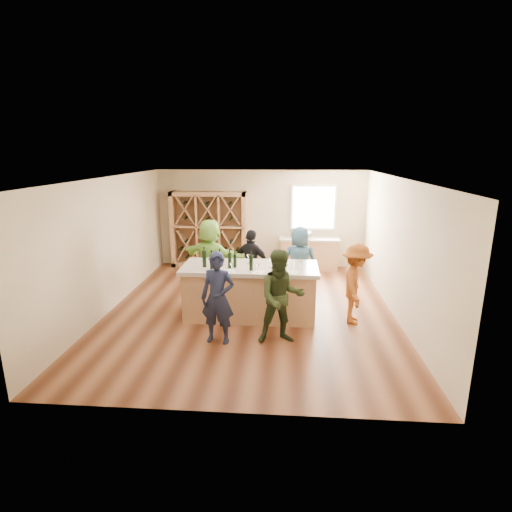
# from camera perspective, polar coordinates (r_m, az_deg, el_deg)

# --- Properties ---
(floor) EXTENTS (6.00, 7.00, 0.10)m
(floor) POSITION_cam_1_polar(r_m,az_deg,el_deg) (8.69, -0.76, -8.00)
(floor) COLOR brown
(floor) RESTS_ON ground
(ceiling) EXTENTS (6.00, 7.00, 0.10)m
(ceiling) POSITION_cam_1_polar(r_m,az_deg,el_deg) (8.03, -0.84, 11.46)
(ceiling) COLOR white
(ceiling) RESTS_ON ground
(wall_back) EXTENTS (6.00, 0.10, 2.80)m
(wall_back) POSITION_cam_1_polar(r_m,az_deg,el_deg) (11.71, 0.74, 5.37)
(wall_back) COLOR #C6B28F
(wall_back) RESTS_ON ground
(wall_front) EXTENTS (6.00, 0.10, 2.80)m
(wall_front) POSITION_cam_1_polar(r_m,az_deg,el_deg) (4.88, -4.52, -8.36)
(wall_front) COLOR #C6B28F
(wall_front) RESTS_ON ground
(wall_left) EXTENTS (0.10, 7.00, 2.80)m
(wall_left) POSITION_cam_1_polar(r_m,az_deg,el_deg) (9.03, -20.46, 1.59)
(wall_left) COLOR #C6B28F
(wall_left) RESTS_ON ground
(wall_right) EXTENTS (0.10, 7.00, 2.80)m
(wall_right) POSITION_cam_1_polar(r_m,az_deg,el_deg) (8.54, 20.05, 0.90)
(wall_right) COLOR #C6B28F
(wall_right) RESTS_ON ground
(window_frame) EXTENTS (1.30, 0.06, 1.30)m
(window_frame) POSITION_cam_1_polar(r_m,az_deg,el_deg) (11.59, 8.20, 6.86)
(window_frame) COLOR white
(window_frame) RESTS_ON wall_back
(window_pane) EXTENTS (1.18, 0.01, 1.18)m
(window_pane) POSITION_cam_1_polar(r_m,az_deg,el_deg) (11.55, 8.21, 6.84)
(window_pane) COLOR white
(window_pane) RESTS_ON wall_back
(wine_rack) EXTENTS (2.20, 0.45, 2.20)m
(wine_rack) POSITION_cam_1_polar(r_m,az_deg,el_deg) (11.68, -6.73, 3.74)
(wine_rack) COLOR tan
(wine_rack) RESTS_ON floor
(back_counter_base) EXTENTS (1.60, 0.58, 0.86)m
(back_counter_base) POSITION_cam_1_polar(r_m,az_deg,el_deg) (11.57, 7.55, 0.21)
(back_counter_base) COLOR tan
(back_counter_base) RESTS_ON floor
(back_counter_top) EXTENTS (1.70, 0.62, 0.06)m
(back_counter_top) POSITION_cam_1_polar(r_m,az_deg,el_deg) (11.46, 7.63, 2.43)
(back_counter_top) COLOR #B6A995
(back_counter_top) RESTS_ON back_counter_base
(sink) EXTENTS (0.54, 0.54, 0.19)m
(sink) POSITION_cam_1_polar(r_m,az_deg,el_deg) (11.43, 6.65, 3.06)
(sink) COLOR silver
(sink) RESTS_ON back_counter_top
(faucet) EXTENTS (0.02, 0.02, 0.30)m
(faucet) POSITION_cam_1_polar(r_m,az_deg,el_deg) (11.59, 6.62, 3.51)
(faucet) COLOR silver
(faucet) RESTS_ON back_counter_top
(tasting_counter_base) EXTENTS (2.60, 1.00, 1.00)m
(tasting_counter_base) POSITION_cam_1_polar(r_m,az_deg,el_deg) (8.20, -0.86, -5.31)
(tasting_counter_base) COLOR tan
(tasting_counter_base) RESTS_ON floor
(tasting_counter_top) EXTENTS (2.72, 1.12, 0.08)m
(tasting_counter_top) POSITION_cam_1_polar(r_m,az_deg,el_deg) (8.03, -0.87, -1.69)
(tasting_counter_top) COLOR #B6A995
(tasting_counter_top) RESTS_ON tasting_counter_base
(wine_bottle_a) EXTENTS (0.10, 0.10, 0.33)m
(wine_bottle_a) POSITION_cam_1_polar(r_m,az_deg,el_deg) (7.97, -7.40, -0.41)
(wine_bottle_a) COLOR black
(wine_bottle_a) RESTS_ON tasting_counter_top
(wine_bottle_b) EXTENTS (0.09, 0.09, 0.30)m
(wine_bottle_b) POSITION_cam_1_polar(r_m,az_deg,el_deg) (7.81, -6.35, -0.80)
(wine_bottle_b) COLOR black
(wine_bottle_b) RESTS_ON tasting_counter_top
(wine_bottle_c) EXTENTS (0.08, 0.08, 0.28)m
(wine_bottle_c) POSITION_cam_1_polar(r_m,az_deg,el_deg) (7.97, -5.19, -0.52)
(wine_bottle_c) COLOR black
(wine_bottle_c) RESTS_ON tasting_counter_top
(wine_bottle_d) EXTENTS (0.09, 0.09, 0.30)m
(wine_bottle_d) POSITION_cam_1_polar(r_m,az_deg,el_deg) (7.85, -3.78, -0.66)
(wine_bottle_d) COLOR black
(wine_bottle_d) RESTS_ON tasting_counter_top
(wine_bottle_e) EXTENTS (0.07, 0.07, 0.26)m
(wine_bottle_e) POSITION_cam_1_polar(r_m,az_deg,el_deg) (7.90, -3.02, -0.69)
(wine_bottle_e) COLOR black
(wine_bottle_e) RESTS_ON tasting_counter_top
(wine_glass_a) EXTENTS (0.09, 0.09, 0.18)m
(wine_glass_a) POSITION_cam_1_polar(r_m,az_deg,el_deg) (7.58, -3.48, -1.68)
(wine_glass_a) COLOR white
(wine_glass_a) RESTS_ON tasting_counter_top
(wine_glass_b) EXTENTS (0.06, 0.06, 0.17)m
(wine_glass_b) POSITION_cam_1_polar(r_m,az_deg,el_deg) (7.53, 0.25, -1.83)
(wine_glass_b) COLOR white
(wine_glass_b) RESTS_ON tasting_counter_top
(wine_glass_c) EXTENTS (0.07, 0.07, 0.17)m
(wine_glass_c) POSITION_cam_1_polar(r_m,az_deg,el_deg) (7.53, 4.35, -1.86)
(wine_glass_c) COLOR white
(wine_glass_c) RESTS_ON tasting_counter_top
(wine_glass_d) EXTENTS (0.09, 0.09, 0.18)m
(wine_glass_d) POSITION_cam_1_polar(r_m,az_deg,el_deg) (7.87, 2.07, -1.06)
(wine_glass_d) COLOR white
(wine_glass_d) RESTS_ON tasting_counter_top
(wine_glass_e) EXTENTS (0.07, 0.07, 0.17)m
(wine_glass_e) POSITION_cam_1_polar(r_m,az_deg,el_deg) (7.71, 6.34, -1.51)
(wine_glass_e) COLOR white
(wine_glass_e) RESTS_ON tasting_counter_top
(tasting_menu_a) EXTENTS (0.27, 0.32, 0.00)m
(tasting_menu_a) POSITION_cam_1_polar(r_m,az_deg,el_deg) (7.66, -3.81, -2.20)
(tasting_menu_a) COLOR white
(tasting_menu_a) RESTS_ON tasting_counter_top
(tasting_menu_b) EXTENTS (0.26, 0.31, 0.00)m
(tasting_menu_b) POSITION_cam_1_polar(r_m,az_deg,el_deg) (7.59, 0.38, -2.34)
(tasting_menu_b) COLOR white
(tasting_menu_b) RESTS_ON tasting_counter_top
(tasting_menu_c) EXTENTS (0.31, 0.36, 0.00)m
(tasting_menu_c) POSITION_cam_1_polar(r_m,az_deg,el_deg) (7.65, 5.39, -2.27)
(tasting_menu_c) COLOR white
(tasting_menu_c) RESTS_ON tasting_counter_top
(person_near_left) EXTENTS (0.65, 0.51, 1.65)m
(person_near_left) POSITION_cam_1_polar(r_m,az_deg,el_deg) (7.04, -5.49, -6.00)
(person_near_left) COLOR #191E38
(person_near_left) RESTS_ON floor
(person_near_right) EXTENTS (0.89, 0.60, 1.69)m
(person_near_right) POSITION_cam_1_polar(r_m,az_deg,el_deg) (7.00, 3.63, -5.90)
(person_near_right) COLOR #263319
(person_near_right) RESTS_ON floor
(person_server) EXTENTS (0.62, 1.09, 1.60)m
(person_server) POSITION_cam_1_polar(r_m,az_deg,el_deg) (8.05, 14.04, -3.89)
(person_server) COLOR #994C19
(person_server) RESTS_ON floor
(person_far_mid) EXTENTS (1.05, 0.82, 1.59)m
(person_far_mid) POSITION_cam_1_polar(r_m,az_deg,el_deg) (9.18, -0.62, -1.14)
(person_far_mid) COLOR black
(person_far_mid) RESTS_ON floor
(person_far_right) EXTENTS (0.82, 0.54, 1.68)m
(person_far_right) POSITION_cam_1_polar(r_m,az_deg,el_deg) (9.17, 6.23, -0.98)
(person_far_right) COLOR #335972
(person_far_right) RESTS_ON floor
(person_far_left) EXTENTS (1.79, 1.24, 1.82)m
(person_far_left) POSITION_cam_1_polar(r_m,az_deg,el_deg) (9.32, -6.51, -0.27)
(person_far_left) COLOR #8CC64C
(person_far_left) RESTS_ON floor
(wine_bottle_f) EXTENTS (0.07, 0.07, 0.30)m
(wine_bottle_f) POSITION_cam_1_polar(r_m,az_deg,el_deg) (7.68, -0.70, -0.97)
(wine_bottle_f) COLOR black
(wine_bottle_f) RESTS_ON tasting_counter_top
(wine_glass_f) EXTENTS (0.07, 0.07, 0.18)m
(wine_glass_f) POSITION_cam_1_polar(r_m,az_deg,el_deg) (8.19, -1.10, -0.41)
(wine_glass_f) COLOR white
(wine_glass_f) RESTS_ON tasting_counter_top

